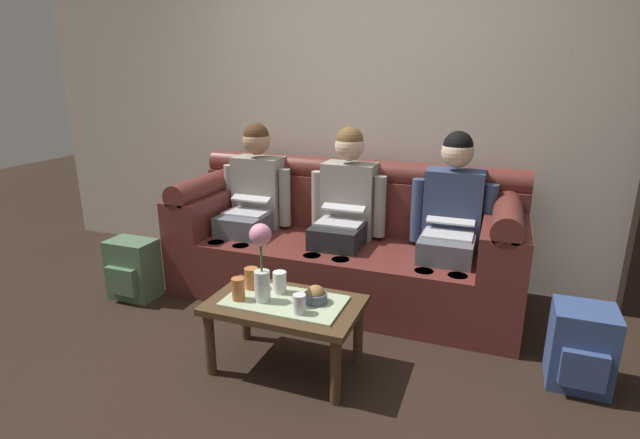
{
  "coord_description": "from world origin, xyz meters",
  "views": [
    {
      "loc": [
        1.02,
        -2.03,
        1.58
      ],
      "look_at": [
        -0.07,
        0.84,
        0.65
      ],
      "focal_mm": 27.35,
      "sensor_mm": 36.0,
      "label": 1
    }
  ],
  "objects_px": {
    "couch": "(344,246)",
    "cup_far_center": "(251,278)",
    "backpack_right": "(581,348)",
    "person_right": "(451,218)",
    "cup_near_left": "(280,282)",
    "snack_bowl": "(316,296)",
    "flower_vase": "(261,257)",
    "cup_near_right": "(299,304)",
    "person_left": "(253,199)",
    "backpack_left": "(133,270)",
    "person_middle": "(345,208)",
    "cup_far_left": "(238,289)",
    "coffee_table": "(285,312)"
  },
  "relations": [
    {
      "from": "couch",
      "to": "backpack_left",
      "type": "xyz_separation_m",
      "value": [
        -1.41,
        -0.62,
        -0.15
      ]
    },
    {
      "from": "cup_near_right",
      "to": "snack_bowl",
      "type": "bearing_deg",
      "value": 76.82
    },
    {
      "from": "snack_bowl",
      "to": "cup_far_left",
      "type": "bearing_deg",
      "value": -163.76
    },
    {
      "from": "person_left",
      "to": "cup_near_right",
      "type": "relative_size",
      "value": 12.07
    },
    {
      "from": "couch",
      "to": "coffee_table",
      "type": "height_order",
      "value": "couch"
    },
    {
      "from": "person_middle",
      "to": "cup_far_left",
      "type": "bearing_deg",
      "value": -101.87
    },
    {
      "from": "backpack_left",
      "to": "cup_near_right",
      "type": "bearing_deg",
      "value": -18.88
    },
    {
      "from": "person_right",
      "to": "cup_far_left",
      "type": "distance_m",
      "value": 1.49
    },
    {
      "from": "coffee_table",
      "to": "cup_near_left",
      "type": "height_order",
      "value": "cup_near_left"
    },
    {
      "from": "person_middle",
      "to": "flower_vase",
      "type": "height_order",
      "value": "person_middle"
    },
    {
      "from": "flower_vase",
      "to": "cup_near_right",
      "type": "distance_m",
      "value": 0.32
    },
    {
      "from": "person_left",
      "to": "cup_far_left",
      "type": "height_order",
      "value": "person_left"
    },
    {
      "from": "person_right",
      "to": "person_middle",
      "type": "bearing_deg",
      "value": -179.98
    },
    {
      "from": "person_right",
      "to": "coffee_table",
      "type": "xyz_separation_m",
      "value": [
        -0.74,
        -1.04,
        -0.32
      ]
    },
    {
      "from": "flower_vase",
      "to": "person_middle",
      "type": "bearing_deg",
      "value": 84.39
    },
    {
      "from": "cup_near_right",
      "to": "person_left",
      "type": "bearing_deg",
      "value": 127.32
    },
    {
      "from": "person_left",
      "to": "snack_bowl",
      "type": "bearing_deg",
      "value": -47.86
    },
    {
      "from": "cup_far_center",
      "to": "coffee_table",
      "type": "bearing_deg",
      "value": -17.2
    },
    {
      "from": "person_right",
      "to": "cup_far_center",
      "type": "relative_size",
      "value": 10.13
    },
    {
      "from": "cup_near_right",
      "to": "backpack_right",
      "type": "distance_m",
      "value": 1.48
    },
    {
      "from": "person_middle",
      "to": "backpack_left",
      "type": "relative_size",
      "value": 2.81
    },
    {
      "from": "coffee_table",
      "to": "backpack_left",
      "type": "relative_size",
      "value": 1.88
    },
    {
      "from": "coffee_table",
      "to": "person_middle",
      "type": "bearing_deg",
      "value": 90.0
    },
    {
      "from": "cup_far_left",
      "to": "backpack_left",
      "type": "bearing_deg",
      "value": 156.91
    },
    {
      "from": "cup_near_left",
      "to": "cup_far_left",
      "type": "bearing_deg",
      "value": -137.03
    },
    {
      "from": "cup_near_left",
      "to": "flower_vase",
      "type": "bearing_deg",
      "value": -108.37
    },
    {
      "from": "cup_near_left",
      "to": "coffee_table",
      "type": "bearing_deg",
      "value": -50.61
    },
    {
      "from": "cup_near_left",
      "to": "cup_far_center",
      "type": "height_order",
      "value": "same"
    },
    {
      "from": "person_left",
      "to": "snack_bowl",
      "type": "distance_m",
      "value": 1.36
    },
    {
      "from": "person_left",
      "to": "person_middle",
      "type": "relative_size",
      "value": 1.0
    },
    {
      "from": "person_right",
      "to": "snack_bowl",
      "type": "distance_m",
      "value": 1.17
    },
    {
      "from": "snack_bowl",
      "to": "backpack_left",
      "type": "relative_size",
      "value": 0.28
    },
    {
      "from": "person_middle",
      "to": "cup_near_right",
      "type": "bearing_deg",
      "value": -83.41
    },
    {
      "from": "person_right",
      "to": "cup_near_left",
      "type": "xyz_separation_m",
      "value": [
        -0.8,
        -0.96,
        -0.19
      ]
    },
    {
      "from": "person_left",
      "to": "flower_vase",
      "type": "distance_m",
      "value": 1.25
    },
    {
      "from": "coffee_table",
      "to": "backpack_right",
      "type": "bearing_deg",
      "value": 15.11
    },
    {
      "from": "flower_vase",
      "to": "backpack_right",
      "type": "bearing_deg",
      "value": 15.71
    },
    {
      "from": "person_left",
      "to": "person_right",
      "type": "height_order",
      "value": "same"
    },
    {
      "from": "cup_near_left",
      "to": "backpack_left",
      "type": "distance_m",
      "value": 1.41
    },
    {
      "from": "person_left",
      "to": "cup_far_left",
      "type": "distance_m",
      "value": 1.24
    },
    {
      "from": "person_middle",
      "to": "flower_vase",
      "type": "xyz_separation_m",
      "value": [
        -0.11,
        -1.08,
        0.0
      ]
    },
    {
      "from": "cup_far_center",
      "to": "backpack_right",
      "type": "xyz_separation_m",
      "value": [
        1.74,
        0.33,
        -0.26
      ]
    },
    {
      "from": "couch",
      "to": "cup_far_center",
      "type": "distance_m",
      "value": 1.0
    },
    {
      "from": "flower_vase",
      "to": "backpack_right",
      "type": "relative_size",
      "value": 1.0
    },
    {
      "from": "person_right",
      "to": "cup_near_right",
      "type": "bearing_deg",
      "value": -117.97
    },
    {
      "from": "person_right",
      "to": "cup_far_center",
      "type": "xyz_separation_m",
      "value": [
        -0.98,
        -0.96,
        -0.19
      ]
    },
    {
      "from": "backpack_left",
      "to": "person_middle",
      "type": "bearing_deg",
      "value": 23.68
    },
    {
      "from": "coffee_table",
      "to": "snack_bowl",
      "type": "xyz_separation_m",
      "value": [
        0.17,
        0.04,
        0.11
      ]
    },
    {
      "from": "person_left",
      "to": "coffee_table",
      "type": "relative_size",
      "value": 1.49
    },
    {
      "from": "person_right",
      "to": "cup_near_left",
      "type": "relative_size",
      "value": 10.06
    }
  ]
}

